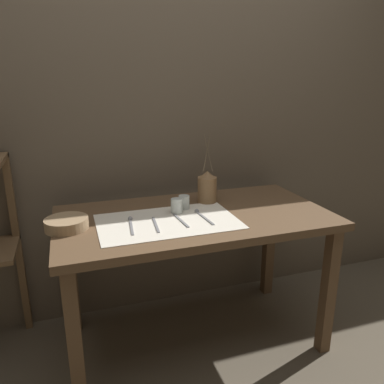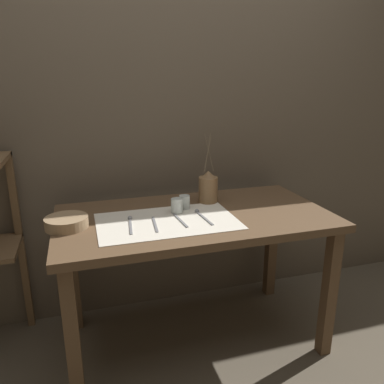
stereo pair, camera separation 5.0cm
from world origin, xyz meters
name	(u,v)px [view 1 (the left image)]	position (x,y,z in m)	size (l,w,h in m)	color
ground_plane	(194,338)	(0.00, 0.00, 0.00)	(12.00, 12.00, 0.00)	brown
stone_wall_back	(169,117)	(0.00, 0.48, 1.20)	(7.00, 0.06, 2.40)	brown
wooden_table	(194,231)	(0.00, 0.00, 0.66)	(1.39, 0.73, 0.75)	brown
linen_cloth	(168,221)	(-0.16, -0.06, 0.76)	(0.67, 0.41, 0.00)	silver
pitcher_with_flowers	(207,188)	(0.13, 0.16, 0.84)	(0.11, 0.11, 0.39)	olive
wooden_bowl	(67,224)	(-0.62, 0.00, 0.78)	(0.20, 0.20, 0.05)	#9E7F5B
glass_tumbler_near	(177,206)	(-0.08, 0.04, 0.79)	(0.06, 0.06, 0.08)	silver
glass_tumbler_far	(184,202)	(-0.03, 0.09, 0.79)	(0.06, 0.06, 0.07)	silver
spoon_inner	(131,222)	(-0.33, -0.02, 0.76)	(0.04, 0.21, 0.02)	gray
knife_center	(156,225)	(-0.22, -0.09, 0.76)	(0.03, 0.20, 0.00)	gray
fork_outer	(181,220)	(-0.10, -0.07, 0.76)	(0.03, 0.20, 0.00)	gray
spoon_outer	(200,214)	(0.02, -0.02, 0.76)	(0.03, 0.21, 0.02)	gray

